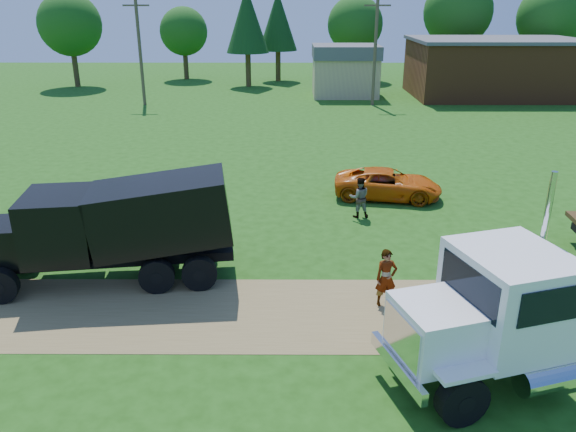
{
  "coord_description": "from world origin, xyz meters",
  "views": [
    {
      "loc": [
        -1.17,
        -14.47,
        8.71
      ],
      "look_at": [
        -1.26,
        3.85,
        1.6
      ],
      "focal_mm": 35.0,
      "sensor_mm": 36.0,
      "label": 1
    }
  ],
  "objects_px": {
    "white_semi_tractor": "(510,316)",
    "spectator_a": "(386,278)",
    "black_dump_truck": "(116,225)",
    "orange_pickup": "(388,184)"
  },
  "relations": [
    {
      "from": "spectator_a",
      "to": "black_dump_truck",
      "type": "bearing_deg",
      "value": 158.18
    },
    {
      "from": "white_semi_tractor",
      "to": "black_dump_truck",
      "type": "height_order",
      "value": "white_semi_tractor"
    },
    {
      "from": "spectator_a",
      "to": "orange_pickup",
      "type": "bearing_deg",
      "value": 69.56
    },
    {
      "from": "white_semi_tractor",
      "to": "spectator_a",
      "type": "height_order",
      "value": "white_semi_tractor"
    },
    {
      "from": "white_semi_tractor",
      "to": "black_dump_truck",
      "type": "bearing_deg",
      "value": 137.7
    },
    {
      "from": "orange_pickup",
      "to": "spectator_a",
      "type": "distance_m",
      "value": 10.01
    },
    {
      "from": "white_semi_tractor",
      "to": "orange_pickup",
      "type": "relative_size",
      "value": 1.71
    },
    {
      "from": "black_dump_truck",
      "to": "orange_pickup",
      "type": "xyz_separation_m",
      "value": [
        10.14,
        8.23,
        -1.26
      ]
    },
    {
      "from": "white_semi_tractor",
      "to": "spectator_a",
      "type": "distance_m",
      "value": 4.24
    },
    {
      "from": "white_semi_tractor",
      "to": "orange_pickup",
      "type": "distance_m",
      "value": 13.37
    }
  ]
}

